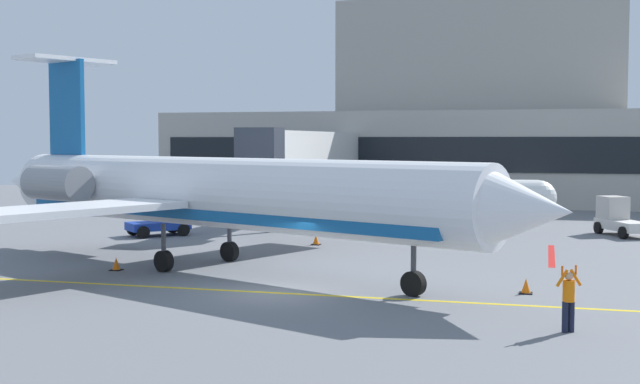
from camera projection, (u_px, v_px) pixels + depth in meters
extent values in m
cube|color=slate|center=(274.00, 295.00, 30.01)|extent=(120.00, 120.00, 0.10)
cube|color=yellow|center=(275.00, 293.00, 30.14)|extent=(108.00, 0.24, 0.01)
cube|color=red|center=(552.00, 255.00, 39.92)|extent=(0.30, 8.00, 0.01)
cube|color=#ADA89E|center=(503.00, 158.00, 72.82)|extent=(59.87, 12.57, 7.95)
cube|color=#9F9A91|center=(479.00, 58.00, 75.92)|extent=(24.89, 8.80, 10.03)
cube|color=black|center=(499.00, 155.00, 66.69)|extent=(57.47, 0.12, 2.86)
cube|color=silver|center=(315.00, 148.00, 59.37)|extent=(1.40, 21.95, 2.40)
cube|color=#2D333D|center=(260.00, 151.00, 47.94)|extent=(2.40, 2.00, 2.64)
cylinder|color=#4C4C51|center=(346.00, 184.00, 68.68)|extent=(0.44, 0.44, 3.72)
cylinder|color=#4C4C51|center=(269.00, 201.00, 49.76)|extent=(0.44, 0.44, 3.72)
cylinder|color=white|center=(218.00, 192.00, 35.47)|extent=(24.90, 13.07, 2.99)
cube|color=#145999|center=(218.00, 212.00, 35.52)|extent=(22.41, 11.77, 0.54)
cone|color=white|center=(524.00, 210.00, 26.72)|extent=(4.18, 3.99, 2.93)
cone|color=white|center=(31.00, 182.00, 44.40)|extent=(4.57, 3.88, 2.54)
cube|color=white|center=(285.00, 193.00, 41.86)|extent=(7.28, 10.74, 0.28)
cube|color=white|center=(57.00, 211.00, 31.61)|extent=(7.28, 10.74, 0.28)
cylinder|color=gray|center=(138.00, 179.00, 42.47)|extent=(3.94, 2.94, 1.64)
cylinder|color=gray|center=(57.00, 183.00, 38.81)|extent=(3.94, 2.94, 1.64)
cube|color=#145999|center=(67.00, 108.00, 42.03)|extent=(2.56, 1.29, 4.74)
cube|color=white|center=(66.00, 60.00, 41.88)|extent=(3.83, 5.21, 0.20)
cylinder|color=#3F3F44|center=(414.00, 258.00, 29.44)|extent=(0.20, 0.20, 1.36)
cylinder|color=black|center=(413.00, 284.00, 29.50)|extent=(0.96, 0.68, 0.90)
cylinder|color=#3F3F44|center=(229.00, 232.00, 37.91)|extent=(0.20, 0.20, 1.36)
cylinder|color=black|center=(230.00, 251.00, 37.97)|extent=(0.96, 0.68, 0.90)
cylinder|color=#3F3F44|center=(164.00, 240.00, 34.89)|extent=(0.20, 0.20, 1.36)
cylinder|color=black|center=(164.00, 261.00, 34.95)|extent=(0.96, 0.68, 0.90)
cube|color=silver|center=(622.00, 225.00, 47.97)|extent=(3.02, 4.13, 0.55)
cube|color=#B8B1A9|center=(613.00, 208.00, 48.97)|extent=(1.87, 1.98, 1.32)
cylinder|color=black|center=(598.00, 228.00, 49.18)|extent=(0.56, 0.75, 0.70)
cylinder|color=black|center=(621.00, 227.00, 49.45)|extent=(0.56, 0.75, 0.70)
cylinder|color=black|center=(623.00, 233.00, 46.52)|extent=(0.56, 0.75, 0.70)
cube|color=#1E4CB2|center=(282.00, 209.00, 60.07)|extent=(2.57, 4.39, 0.45)
cube|color=#1A4197|center=(283.00, 195.00, 61.16)|extent=(1.78, 1.96, 1.39)
cylinder|color=black|center=(272.00, 210.00, 61.53)|extent=(0.45, 0.75, 0.70)
cylinder|color=black|center=(293.00, 210.00, 61.52)|extent=(0.45, 0.75, 0.70)
cylinder|color=black|center=(270.00, 213.00, 58.65)|extent=(0.45, 0.75, 0.70)
cylinder|color=black|center=(292.00, 213.00, 58.64)|extent=(0.45, 0.75, 0.70)
cube|color=#19389E|center=(158.00, 226.00, 48.10)|extent=(3.65, 3.70, 0.46)
cube|color=navy|center=(174.00, 211.00, 48.54)|extent=(2.10, 2.09, 1.16)
cylinder|color=black|center=(172.00, 227.00, 49.49)|extent=(0.69, 0.70, 0.70)
cylinder|color=black|center=(183.00, 230.00, 47.97)|extent=(0.69, 0.70, 0.70)
cylinder|color=black|center=(133.00, 229.00, 48.25)|extent=(0.69, 0.70, 0.70)
cylinder|color=black|center=(143.00, 232.00, 46.74)|extent=(0.69, 0.70, 0.70)
cylinder|color=white|center=(496.00, 197.00, 57.39)|extent=(6.06, 3.20, 2.45)
sphere|color=white|center=(539.00, 198.00, 57.01)|extent=(2.40, 2.40, 2.40)
sphere|color=white|center=(453.00, 197.00, 57.77)|extent=(2.40, 2.40, 2.40)
cube|color=#59595B|center=(470.00, 217.00, 57.93)|extent=(0.60, 2.21, 0.35)
cube|color=#59595B|center=(521.00, 218.00, 57.02)|extent=(0.60, 2.21, 0.35)
cylinder|color=#191E33|center=(571.00, 317.00, 23.99)|extent=(0.18, 0.18, 0.89)
cylinder|color=#191E33|center=(565.00, 317.00, 23.94)|extent=(0.18, 0.18, 0.89)
cylinder|color=orange|center=(569.00, 291.00, 23.92)|extent=(0.34, 0.34, 0.62)
sphere|color=tan|center=(569.00, 276.00, 23.89)|extent=(0.24, 0.24, 0.24)
cylinder|color=orange|center=(576.00, 278.00, 23.95)|extent=(0.38, 0.28, 0.50)
cylinder|color=#F2590C|center=(576.00, 270.00, 23.94)|extent=(0.06, 0.06, 0.28)
cylinder|color=orange|center=(562.00, 278.00, 23.84)|extent=(0.38, 0.28, 0.50)
cylinder|color=#F2590C|center=(562.00, 271.00, 23.82)|extent=(0.06, 0.06, 0.28)
cone|color=orange|center=(116.00, 264.00, 35.33)|extent=(0.36, 0.36, 0.55)
cube|color=black|center=(116.00, 270.00, 35.35)|extent=(0.47, 0.47, 0.04)
cone|color=orange|center=(526.00, 286.00, 29.99)|extent=(0.36, 0.36, 0.55)
cube|color=black|center=(526.00, 293.00, 30.01)|extent=(0.47, 0.47, 0.04)
cone|color=orange|center=(316.00, 240.00, 43.92)|extent=(0.36, 0.36, 0.55)
cube|color=black|center=(316.00, 244.00, 43.93)|extent=(0.47, 0.47, 0.04)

